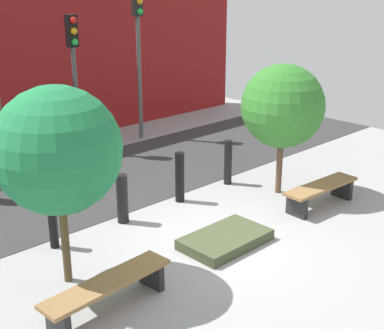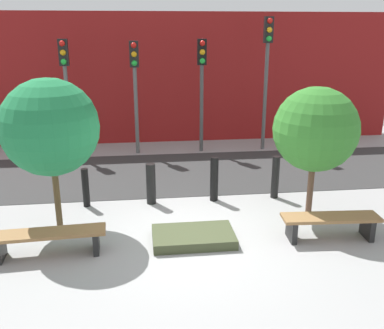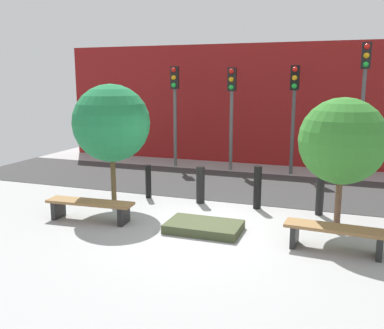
{
  "view_description": "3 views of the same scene",
  "coord_description": "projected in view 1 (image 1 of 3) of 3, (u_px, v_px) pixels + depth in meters",
  "views": [
    {
      "loc": [
        -6.14,
        -5.68,
        4.32
      ],
      "look_at": [
        -0.48,
        0.23,
        1.49
      ],
      "focal_mm": 50.0,
      "sensor_mm": 36.0,
      "label": 1
    },
    {
      "loc": [
        -0.9,
        -7.28,
        3.83
      ],
      "look_at": [
        0.05,
        0.56,
        1.31
      ],
      "focal_mm": 40.0,
      "sensor_mm": 36.0,
      "label": 2
    },
    {
      "loc": [
        2.58,
        -8.11,
        3.07
      ],
      "look_at": [
        -0.35,
        0.16,
        1.34
      ],
      "focal_mm": 40.0,
      "sensor_mm": 36.0,
      "label": 3
    }
  ],
  "objects": [
    {
      "name": "tree_behind_right_bench",
      "position": [
        283.0,
        106.0,
        10.89
      ],
      "size": [
        1.72,
        1.72,
        2.75
      ],
      "color": "brown",
      "rests_on": "ground"
    },
    {
      "name": "ground_plane",
      "position": [
        221.0,
        242.0,
        9.3
      ],
      "size": [
        18.0,
        18.0,
        0.0
      ],
      "primitive_type": "plane",
      "color": "#969696"
    },
    {
      "name": "traffic_light_mid_east",
      "position": [
        74.0,
        60.0,
        13.32
      ],
      "size": [
        0.28,
        0.27,
        3.53
      ],
      "color": "#474747",
      "rests_on": "ground"
    },
    {
      "name": "bench_left",
      "position": [
        108.0,
        288.0,
        7.3
      ],
      "size": [
        2.0,
        0.57,
        0.45
      ],
      "rotation": [
        0.0,
        0.0,
        0.06
      ],
      "color": "black",
      "rests_on": "ground"
    },
    {
      "name": "building_facade",
      "position": [
        7.0,
        67.0,
        13.83
      ],
      "size": [
        16.2,
        0.5,
        4.37
      ],
      "primitive_type": "cube",
      "color": "maroon",
      "rests_on": "ground"
    },
    {
      "name": "traffic_light_east",
      "position": [
        138.0,
        37.0,
        14.54
      ],
      "size": [
        0.28,
        0.27,
        4.18
      ],
      "color": "#505050",
      "rests_on": "ground"
    },
    {
      "name": "bollard_left",
      "position": [
        122.0,
        199.0,
        9.94
      ],
      "size": [
        0.21,
        0.21,
        0.94
      ],
      "primitive_type": "cylinder",
      "color": "black",
      "rests_on": "ground"
    },
    {
      "name": "road_strip",
      "position": [
        93.0,
        183.0,
        11.99
      ],
      "size": [
        18.0,
        3.68,
        0.01
      ],
      "primitive_type": "cube",
      "color": "#323232",
      "rests_on": "ground"
    },
    {
      "name": "planter_bed",
      "position": [
        225.0,
        239.0,
        9.2
      ],
      "size": [
        1.53,
        0.93,
        0.18
      ],
      "primitive_type": "cube",
      "color": "#40472C",
      "rests_on": "ground"
    },
    {
      "name": "bollard_far_left",
      "position": [
        53.0,
        223.0,
        9.0
      ],
      "size": [
        0.15,
        0.15,
        0.89
      ],
      "primitive_type": "cylinder",
      "color": "black",
      "rests_on": "ground"
    },
    {
      "name": "bench_right",
      "position": [
        321.0,
        191.0,
        10.68
      ],
      "size": [
        1.86,
        0.57,
        0.47
      ],
      "rotation": [
        0.0,
        0.0,
        -0.06
      ],
      "color": "black",
      "rests_on": "ground"
    },
    {
      "name": "bollard_center",
      "position": [
        180.0,
        177.0,
        10.87
      ],
      "size": [
        0.19,
        0.19,
        1.05
      ],
      "primitive_type": "cylinder",
      "color": "black",
      "rests_on": "ground"
    },
    {
      "name": "tree_behind_left_bench",
      "position": [
        57.0,
        151.0,
        7.45
      ],
      "size": [
        1.83,
        1.83,
        2.99
      ],
      "color": "brown",
      "rests_on": "ground"
    },
    {
      "name": "bollard_right",
      "position": [
        228.0,
        162.0,
        11.82
      ],
      "size": [
        0.18,
        0.18,
        1.01
      ],
      "primitive_type": "cylinder",
      "color": "black",
      "rests_on": "ground"
    }
  ]
}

